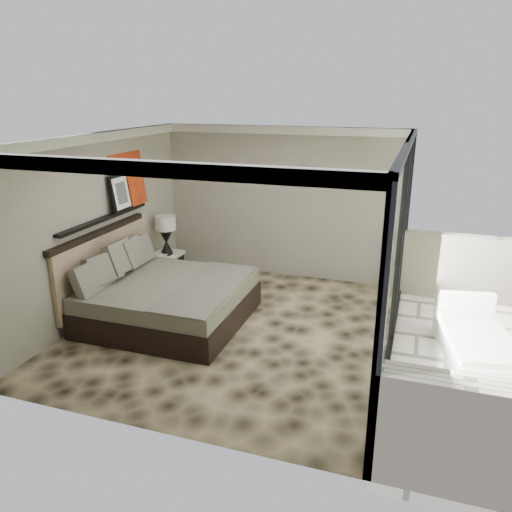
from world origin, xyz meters
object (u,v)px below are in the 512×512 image
(table_lamp, at_px, (166,229))
(bed, at_px, (163,297))
(lounger, at_px, (476,343))
(nightstand, at_px, (168,266))

(table_lamp, bearing_deg, bed, -64.13)
(bed, xyz_separation_m, table_lamp, (-0.79, 1.63, 0.59))
(lounger, bearing_deg, table_lamp, 154.99)
(nightstand, xyz_separation_m, table_lamp, (-0.01, 0.04, 0.71))
(bed, xyz_separation_m, lounger, (4.50, 0.29, -0.18))
(bed, height_order, nightstand, bed)
(nightstand, relative_size, lounger, 0.29)
(bed, relative_size, lounger, 1.33)
(table_lamp, relative_size, lounger, 0.40)
(nightstand, xyz_separation_m, lounger, (5.28, -1.31, -0.06))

